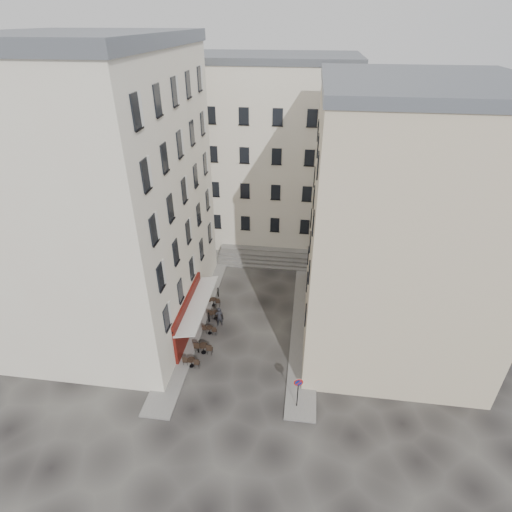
% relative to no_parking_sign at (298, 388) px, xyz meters
% --- Properties ---
extents(ground, '(90.00, 90.00, 0.00)m').
position_rel_no_parking_sign_xyz_m(ground, '(-4.26, 4.91, -1.81)').
color(ground, black).
rests_on(ground, ground).
extents(sidewalk_left, '(2.00, 22.00, 0.12)m').
position_rel_no_parking_sign_xyz_m(sidewalk_left, '(-8.76, 8.91, -1.75)').
color(sidewalk_left, slate).
rests_on(sidewalk_left, ground).
extents(sidewalk_right, '(2.00, 18.00, 0.12)m').
position_rel_no_parking_sign_xyz_m(sidewalk_right, '(0.24, 7.91, -1.75)').
color(sidewalk_right, slate).
rests_on(sidewalk_right, ground).
extents(building_left, '(12.20, 16.20, 20.60)m').
position_rel_no_parking_sign_xyz_m(building_left, '(-14.76, 7.91, 8.50)').
color(building_left, beige).
rests_on(building_left, ground).
extents(building_right, '(12.20, 14.20, 18.60)m').
position_rel_no_parking_sign_xyz_m(building_right, '(6.24, 8.41, 7.50)').
color(building_right, beige).
rests_on(building_right, ground).
extents(building_back, '(18.20, 10.20, 18.60)m').
position_rel_no_parking_sign_xyz_m(building_back, '(-5.26, 23.91, 7.50)').
color(building_back, beige).
rests_on(building_back, ground).
extents(cafe_storefront, '(1.74, 7.30, 3.50)m').
position_rel_no_parking_sign_xyz_m(cafe_storefront, '(-8.57, 5.91, 0.07)').
color(cafe_storefront, '#4C0F0A').
rests_on(cafe_storefront, ground).
extents(stone_steps, '(9.00, 3.15, 0.80)m').
position_rel_no_parking_sign_xyz_m(stone_steps, '(-4.26, 17.49, -1.41)').
color(stone_steps, '#615E5B').
rests_on(stone_steps, ground).
extents(bollard_near, '(0.12, 0.12, 0.98)m').
position_rel_no_parking_sign_xyz_m(bollard_near, '(-7.51, 3.91, -1.28)').
color(bollard_near, black).
rests_on(bollard_near, ground).
extents(bollard_mid, '(0.12, 0.12, 0.98)m').
position_rel_no_parking_sign_xyz_m(bollard_mid, '(-7.51, 7.41, -1.28)').
color(bollard_mid, black).
rests_on(bollard_mid, ground).
extents(bollard_far, '(0.12, 0.12, 0.98)m').
position_rel_no_parking_sign_xyz_m(bollard_far, '(-7.51, 10.91, -1.28)').
color(bollard_far, black).
rests_on(bollard_far, ground).
extents(no_parking_sign, '(0.57, 0.16, 2.55)m').
position_rel_no_parking_sign_xyz_m(no_parking_sign, '(0.00, 0.00, 0.00)').
color(no_parking_sign, black).
rests_on(no_parking_sign, ground).
extents(bistro_table_a, '(1.22, 0.57, 0.86)m').
position_rel_no_parking_sign_xyz_m(bistro_table_a, '(-7.61, 2.50, -1.37)').
color(bistro_table_a, black).
rests_on(bistro_table_a, ground).
extents(bistro_table_b, '(1.38, 0.65, 0.97)m').
position_rel_no_parking_sign_xyz_m(bistro_table_b, '(-7.08, 3.93, -1.31)').
color(bistro_table_b, black).
rests_on(bistro_table_b, ground).
extents(bistro_table_c, '(1.14, 0.53, 0.80)m').
position_rel_no_parking_sign_xyz_m(bistro_table_c, '(-7.12, 6.06, -1.40)').
color(bistro_table_c, black).
rests_on(bistro_table_c, ground).
extents(bistro_table_d, '(1.23, 0.58, 0.86)m').
position_rel_no_parking_sign_xyz_m(bistro_table_d, '(-7.05, 7.88, -1.37)').
color(bistro_table_d, black).
rests_on(bistro_table_d, ground).
extents(bistro_table_e, '(1.18, 0.55, 0.83)m').
position_rel_no_parking_sign_xyz_m(bistro_table_e, '(-7.64, 9.65, -1.38)').
color(bistro_table_e, black).
rests_on(bistro_table_e, ground).
extents(pedestrian, '(0.74, 0.60, 1.76)m').
position_rel_no_parking_sign_xyz_m(pedestrian, '(-6.57, 7.16, -0.93)').
color(pedestrian, black).
rests_on(pedestrian, ground).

